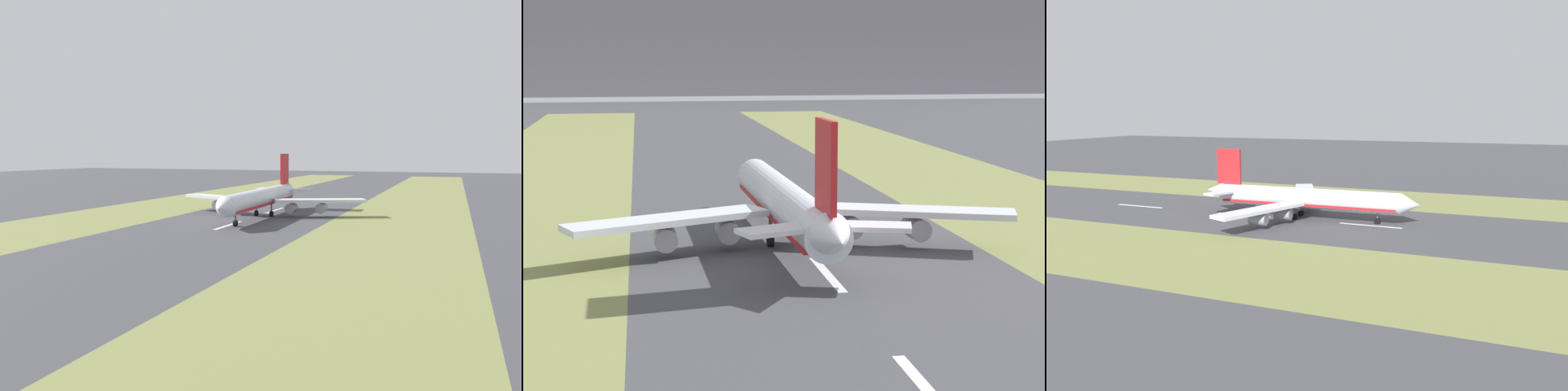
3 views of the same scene
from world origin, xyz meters
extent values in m
plane|color=#424247|center=(0.00, 0.00, 0.00)|extent=(800.00, 800.00, 0.00)
cube|color=olive|center=(-45.00, 0.00, 0.00)|extent=(40.00, 600.00, 0.01)
cube|color=olive|center=(45.00, 0.00, 0.00)|extent=(40.00, 600.00, 0.01)
cube|color=silver|center=(0.00, -54.16, 0.01)|extent=(1.20, 18.00, 0.01)
cube|color=silver|center=(0.00, -14.16, 0.01)|extent=(1.20, 18.00, 0.01)
cube|color=silver|center=(0.00, 25.84, 0.01)|extent=(1.20, 18.00, 0.01)
cylinder|color=silver|center=(-2.24, 5.84, 6.20)|extent=(7.42, 56.13, 6.00)
cone|color=silver|center=(-3.02, 36.33, 6.20)|extent=(6.00, 5.15, 5.88)
cone|color=silver|center=(-1.46, -25.15, 7.00)|extent=(5.25, 6.13, 5.10)
cube|color=red|center=(-2.24, 5.84, 4.55)|extent=(7.06, 53.89, 0.70)
cube|color=silver|center=(-19.56, -1.82, 5.30)|extent=(28.99, 17.05, 0.90)
cube|color=silver|center=(15.43, -0.93, 5.30)|extent=(29.26, 15.80, 0.90)
cylinder|color=#93939E|center=(-11.14, 1.61, 2.85)|extent=(3.32, 4.88, 3.20)
cylinder|color=#93939E|center=(-20.05, -2.11, 2.85)|extent=(3.32, 4.88, 3.20)
cylinder|color=#93939E|center=(6.85, 2.07, 2.85)|extent=(3.32, 4.88, 3.20)
cylinder|color=#93939E|center=(15.94, -1.20, 2.85)|extent=(3.32, 4.88, 3.20)
cube|color=red|center=(-1.59, -20.15, 14.70)|extent=(1.00, 8.02, 11.00)
cube|color=silver|center=(-7.08, -20.29, 7.20)|extent=(10.89, 7.48, 0.60)
cube|color=silver|center=(3.91, -20.01, 7.20)|extent=(10.84, 7.07, 0.60)
cylinder|color=#59595E|center=(-2.78, 27.11, 2.50)|extent=(0.50, 0.50, 3.20)
cylinder|color=black|center=(-2.78, 27.11, 0.90)|extent=(0.95, 1.82, 1.80)
cylinder|color=#59595E|center=(-4.77, 2.78, 2.50)|extent=(0.50, 0.50, 3.20)
cylinder|color=black|center=(-4.77, 2.78, 0.90)|extent=(0.95, 1.82, 1.80)
cylinder|color=#59595E|center=(0.43, 2.91, 2.50)|extent=(0.50, 0.50, 3.20)
cylinder|color=black|center=(0.43, 2.91, 0.90)|extent=(0.95, 1.82, 1.80)
camera|label=1|loc=(-59.80, 156.06, 20.66)|focal=35.00mm
camera|label=2|loc=(-23.24, -119.83, 27.77)|focal=60.00mm
camera|label=3|loc=(135.84, 60.79, 31.80)|focal=35.00mm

